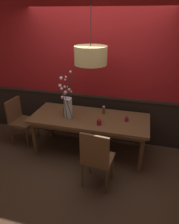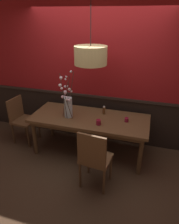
# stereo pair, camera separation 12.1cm
# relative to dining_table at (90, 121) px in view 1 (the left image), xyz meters

# --- Properties ---
(ground_plane) EXTENTS (24.00, 24.00, 0.00)m
(ground_plane) POSITION_rel_dining_table_xyz_m (0.00, 0.00, -0.65)
(ground_plane) COLOR #4C3321
(back_wall) EXTENTS (6.02, 0.14, 2.66)m
(back_wall) POSITION_rel_dining_table_xyz_m (0.00, 0.59, 0.67)
(back_wall) COLOR black
(back_wall) RESTS_ON ground
(dining_table) EXTENTS (2.07, 0.86, 0.74)m
(dining_table) POSITION_rel_dining_table_xyz_m (0.00, 0.00, 0.00)
(dining_table) COLOR brown
(dining_table) RESTS_ON ground
(chair_far_side_left) EXTENTS (0.44, 0.45, 0.97)m
(chair_far_side_left) POSITION_rel_dining_table_xyz_m (-0.36, 0.85, -0.12)
(chair_far_side_left) COLOR brown
(chair_far_side_left) RESTS_ON ground
(chair_near_side_right) EXTENTS (0.47, 0.43, 0.96)m
(chair_near_side_right) POSITION_rel_dining_table_xyz_m (0.32, -0.82, -0.11)
(chair_near_side_right) COLOR brown
(chair_near_side_right) RESTS_ON ground
(chair_head_west_end) EXTENTS (0.45, 0.46, 0.92)m
(chair_head_west_end) POSITION_rel_dining_table_xyz_m (-1.42, 0.00, -0.14)
(chair_head_west_end) COLOR brown
(chair_head_west_end) RESTS_ON ground
(chair_far_side_right) EXTENTS (0.44, 0.45, 0.88)m
(chair_far_side_right) POSITION_rel_dining_table_xyz_m (0.28, 0.82, -0.15)
(chair_far_side_right) COLOR brown
(chair_far_side_right) RESTS_ON ground
(vase_with_blossoms) EXTENTS (0.22, 0.35, 0.80)m
(vase_with_blossoms) POSITION_rel_dining_table_xyz_m (-0.37, -0.08, 0.30)
(vase_with_blossoms) COLOR silver
(vase_with_blossoms) RESTS_ON dining_table
(candle_holder_nearer_center) EXTENTS (0.07, 0.07, 0.07)m
(candle_holder_nearer_center) POSITION_rel_dining_table_xyz_m (0.65, 0.02, 0.12)
(candle_holder_nearer_center) COLOR maroon
(candle_holder_nearer_center) RESTS_ON dining_table
(candle_holder_nearer_edge) EXTENTS (0.08, 0.08, 0.09)m
(candle_holder_nearer_edge) POSITION_rel_dining_table_xyz_m (0.22, -0.22, 0.13)
(candle_holder_nearer_edge) COLOR maroon
(candle_holder_nearer_edge) RESTS_ON dining_table
(condiment_bottle) EXTENTS (0.05, 0.05, 0.15)m
(condiment_bottle) POSITION_rel_dining_table_xyz_m (0.21, 0.21, 0.15)
(condiment_bottle) COLOR brown
(condiment_bottle) RESTS_ON dining_table
(pendant_lamp) EXTENTS (0.51, 0.51, 0.99)m
(pendant_lamp) POSITION_rel_dining_table_xyz_m (0.02, -0.02, 1.15)
(pendant_lamp) COLOR tan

